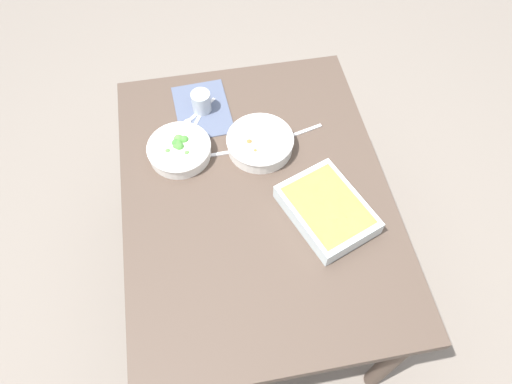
# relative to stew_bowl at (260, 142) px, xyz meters

# --- Properties ---
(ground_plane) EXTENTS (6.00, 6.00, 0.00)m
(ground_plane) POSITION_rel_stew_bowl_xyz_m (0.18, -0.05, -0.77)
(ground_plane) COLOR slate
(dining_table) EXTENTS (1.20, 0.90, 0.74)m
(dining_table) POSITION_rel_stew_bowl_xyz_m (0.18, -0.05, -0.12)
(dining_table) COLOR #4C3D33
(dining_table) RESTS_ON ground_plane
(placemat) EXTENTS (0.29, 0.21, 0.00)m
(placemat) POSITION_rel_stew_bowl_xyz_m (-0.22, -0.18, -0.03)
(placemat) COLOR #4C5670
(placemat) RESTS_ON dining_table
(stew_bowl) EXTENTS (0.24, 0.24, 0.06)m
(stew_bowl) POSITION_rel_stew_bowl_xyz_m (0.00, 0.00, 0.00)
(stew_bowl) COLOR silver
(stew_bowl) RESTS_ON dining_table
(broccoli_bowl) EXTENTS (0.23, 0.23, 0.06)m
(broccoli_bowl) POSITION_rel_stew_bowl_xyz_m (-0.02, -0.28, -0.00)
(broccoli_bowl) COLOR silver
(broccoli_bowl) RESTS_ON dining_table
(baking_dish) EXTENTS (0.36, 0.31, 0.06)m
(baking_dish) POSITION_rel_stew_bowl_xyz_m (0.31, 0.16, 0.00)
(baking_dish) COLOR silver
(baking_dish) RESTS_ON dining_table
(drink_cup) EXTENTS (0.07, 0.07, 0.08)m
(drink_cup) POSITION_rel_stew_bowl_xyz_m (-0.22, -0.18, 0.01)
(drink_cup) COLOR #B2BCC6
(drink_cup) RESTS_ON dining_table
(spoon_by_stew) EXTENTS (0.06, 0.17, 0.01)m
(spoon_by_stew) POSITION_rel_stew_bowl_xyz_m (-0.03, 0.13, -0.03)
(spoon_by_stew) COLOR silver
(spoon_by_stew) RESTS_ON dining_table
(spoon_by_broccoli) EXTENTS (0.16, 0.10, 0.01)m
(spoon_by_broccoli) POSITION_rel_stew_bowl_xyz_m (-0.10, -0.24, -0.03)
(spoon_by_broccoli) COLOR silver
(spoon_by_broccoli) RESTS_ON dining_table
(spoon_spare) EXTENTS (0.13, 0.14, 0.01)m
(spoon_spare) POSITION_rel_stew_bowl_xyz_m (-0.19, -0.22, -0.03)
(spoon_spare) COLOR silver
(spoon_spare) RESTS_ON dining_table
(fork_on_table) EXTENTS (0.02, 0.18, 0.01)m
(fork_on_table) POSITION_rel_stew_bowl_xyz_m (0.00, -0.18, -0.03)
(fork_on_table) COLOR silver
(fork_on_table) RESTS_ON dining_table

